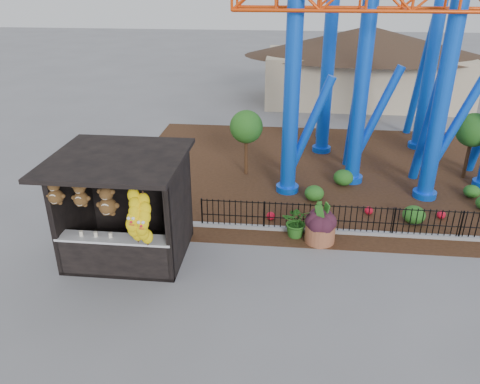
# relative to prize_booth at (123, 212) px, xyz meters

# --- Properties ---
(ground) EXTENTS (120.00, 120.00, 0.00)m
(ground) POSITION_rel_prize_booth_xyz_m (2.97, -0.91, -1.52)
(ground) COLOR slate
(ground) RESTS_ON ground
(mulch_bed) EXTENTS (18.00, 12.00, 0.02)m
(mulch_bed) POSITION_rel_prize_booth_xyz_m (6.97, 7.09, -1.51)
(mulch_bed) COLOR #331E11
(mulch_bed) RESTS_ON ground
(curb) EXTENTS (18.00, 0.18, 0.12)m
(curb) POSITION_rel_prize_booth_xyz_m (6.97, 2.09, -1.46)
(curb) COLOR gray
(curb) RESTS_ON ground
(prize_booth) EXTENTS (3.50, 3.40, 3.12)m
(prize_booth) POSITION_rel_prize_booth_xyz_m (0.00, 0.00, 0.00)
(prize_booth) COLOR black
(prize_booth) RESTS_ON ground
(picket_fence) EXTENTS (12.20, 0.06, 1.00)m
(picket_fence) POSITION_rel_prize_booth_xyz_m (7.87, 2.09, -1.02)
(picket_fence) COLOR black
(picket_fence) RESTS_ON ground
(roller_coaster) EXTENTS (11.00, 6.37, 10.82)m
(roller_coaster) POSITION_rel_prize_booth_xyz_m (8.09, 7.32, 4.92)
(roller_coaster) COLOR blue
(roller_coaster) RESTS_ON ground
(terracotta_planter) EXTENTS (1.16, 1.16, 0.57)m
(terracotta_planter) POSITION_rel_prize_booth_xyz_m (5.50, 1.53, -1.23)
(terracotta_planter) COLOR #945336
(terracotta_planter) RESTS_ON ground
(planter_foliage) EXTENTS (0.70, 0.70, 0.64)m
(planter_foliage) POSITION_rel_prize_booth_xyz_m (5.50, 1.53, -0.63)
(planter_foliage) COLOR #30131F
(planter_foliage) RESTS_ON terracotta_planter
(potted_plant) EXTENTS (0.95, 0.83, 1.03)m
(potted_plant) POSITION_rel_prize_booth_xyz_m (4.81, 1.79, -1.00)
(potted_plant) COLOR #26581A
(potted_plant) RESTS_ON ground
(landscaping) EXTENTS (7.78, 3.64, 0.60)m
(landscaping) POSITION_rel_prize_booth_xyz_m (8.11, 4.45, -1.23)
(landscaping) COLOR #23581A
(landscaping) RESTS_ON mulch_bed
(pavilion) EXTENTS (15.00, 15.00, 4.80)m
(pavilion) POSITION_rel_prize_booth_xyz_m (8.97, 19.09, 1.55)
(pavilion) COLOR #BFAD8C
(pavilion) RESTS_ON ground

